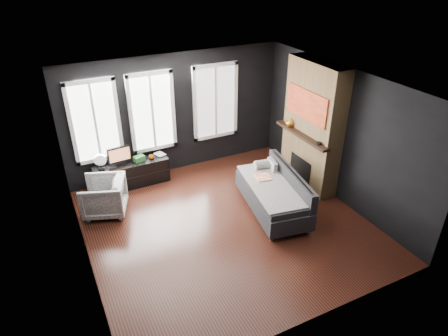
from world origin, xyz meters
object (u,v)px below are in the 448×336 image
sofa (273,192)px  media_console (131,173)px  mantel_vase (290,122)px  mug (152,156)px  monitor (119,154)px  armchair (104,195)px  book (156,151)px

sofa → media_console: bearing=145.2°
sofa → mantel_vase: (1.02, 1.01, 0.90)m
mug → monitor: bearing=175.2°
armchair → sofa: bearing=85.4°
sofa → mug: size_ratio=17.56×
media_console → mug: (0.47, -0.05, 0.33)m
armchair → book: size_ratio=3.26×
armchair → mug: size_ratio=7.18×
sofa → armchair: 3.29m
monitor → mug: (0.67, -0.06, -0.17)m
mug → mantel_vase: (2.78, -1.14, 0.72)m
media_console → mantel_vase: bearing=-21.1°
sofa → armchair: sofa is taller
mug → media_console: bearing=173.5°
sofa → mug: 2.78m
sofa → monitor: (-2.43, 2.21, 0.36)m
monitor → book: size_ratio=2.09×
sofa → mug: (-1.76, 2.15, 0.18)m
monitor → mug: size_ratio=4.60×
monitor → mantel_vase: bearing=-24.6°
media_console → book: book is taller
armchair → mug: (1.22, 0.77, 0.20)m
mug → book: 0.17m
armchair → book: bearing=142.3°
sofa → book: bearing=135.9°
media_console → monitor: 0.54m
mug → book: bearing=30.7°
media_console → mantel_vase: (3.25, -1.19, 1.05)m
mug → book: (0.14, 0.08, 0.07)m
media_console → monitor: size_ratio=3.10×
armchair → book: 1.62m
mantel_vase → book: bearing=155.2°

